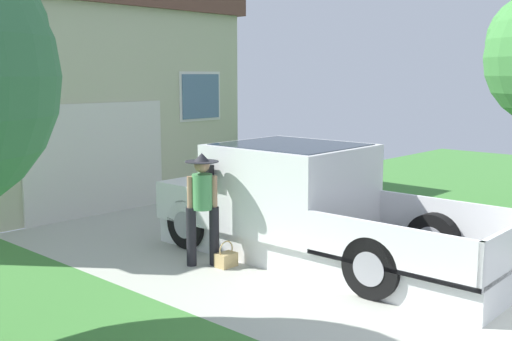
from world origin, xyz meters
name	(u,v)px	position (x,y,z in m)	size (l,w,h in m)	color
pickup_truck	(299,206)	(0.12, 4.29, 0.77)	(2.18, 5.53, 1.73)	white
person_with_hat	(202,201)	(-1.23, 5.01, 0.96)	(0.49, 0.49, 1.67)	black
handbag	(226,259)	(-1.06, 4.70, 0.12)	(0.29, 0.21, 0.39)	tan
house_with_garage	(8,91)	(-0.51, 12.43, 2.40)	(8.61, 7.05, 4.77)	#B7B996
wheeled_trash_bin	(282,169)	(3.75, 7.72, 0.58)	(0.60, 0.72, 1.06)	#286B38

